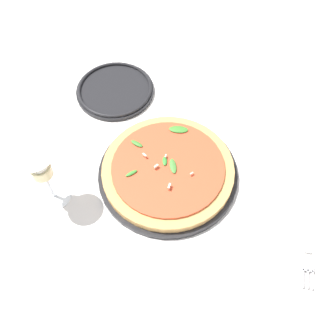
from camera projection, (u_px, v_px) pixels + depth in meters
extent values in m
plane|color=silver|center=(160.00, 190.00, 0.88)|extent=(6.00, 6.00, 0.00)
cylinder|color=black|center=(168.00, 174.00, 0.89)|extent=(0.32, 0.32, 0.01)
cylinder|color=tan|center=(168.00, 170.00, 0.88)|extent=(0.30, 0.30, 0.02)
cylinder|color=#C64728|center=(168.00, 167.00, 0.87)|extent=(0.25, 0.25, 0.01)
ellipsoid|color=#37812E|center=(131.00, 173.00, 0.85)|extent=(0.02, 0.03, 0.01)
ellipsoid|color=#317E2E|center=(165.00, 161.00, 0.87)|extent=(0.03, 0.01, 0.01)
ellipsoid|color=#39732A|center=(137.00, 144.00, 0.90)|extent=(0.03, 0.03, 0.01)
ellipsoid|color=#397A2A|center=(178.00, 129.00, 0.92)|extent=(0.02, 0.05, 0.01)
ellipsoid|color=#3F7931|center=(173.00, 166.00, 0.86)|extent=(0.04, 0.02, 0.01)
cube|color=#EFE5C6|center=(166.00, 156.00, 0.87)|extent=(0.01, 0.00, 0.00)
cube|color=#EFE5C6|center=(169.00, 186.00, 0.83)|extent=(0.01, 0.01, 0.01)
cube|color=#EFE5C6|center=(192.00, 174.00, 0.85)|extent=(0.01, 0.01, 0.00)
cube|color=#EFE5C6|center=(156.00, 166.00, 0.86)|extent=(0.01, 0.01, 0.01)
cube|color=#EFE5C6|center=(145.00, 155.00, 0.87)|extent=(0.01, 0.01, 0.01)
cylinder|color=white|center=(54.00, 195.00, 0.87)|extent=(0.08, 0.08, 0.00)
cylinder|color=white|center=(49.00, 185.00, 0.83)|extent=(0.01, 0.01, 0.09)
cone|color=white|center=(39.00, 165.00, 0.76)|extent=(0.08, 0.08, 0.07)
cylinder|color=beige|center=(41.00, 170.00, 0.78)|extent=(0.04, 0.04, 0.03)
cube|color=silver|center=(307.00, 239.00, 0.81)|extent=(0.13, 0.10, 0.01)
cube|color=silver|center=(308.00, 226.00, 0.82)|extent=(0.12, 0.03, 0.00)
cube|color=silver|center=(308.00, 266.00, 0.77)|extent=(0.02, 0.03, 0.00)
cube|color=silver|center=(303.00, 278.00, 0.76)|extent=(0.04, 0.01, 0.00)
cube|color=silver|center=(308.00, 279.00, 0.76)|extent=(0.04, 0.01, 0.00)
cube|color=silver|center=(312.00, 280.00, 0.76)|extent=(0.04, 0.01, 0.00)
cylinder|color=black|center=(115.00, 91.00, 1.03)|extent=(0.20, 0.20, 0.01)
torus|color=black|center=(115.00, 89.00, 1.02)|extent=(0.19, 0.19, 0.01)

